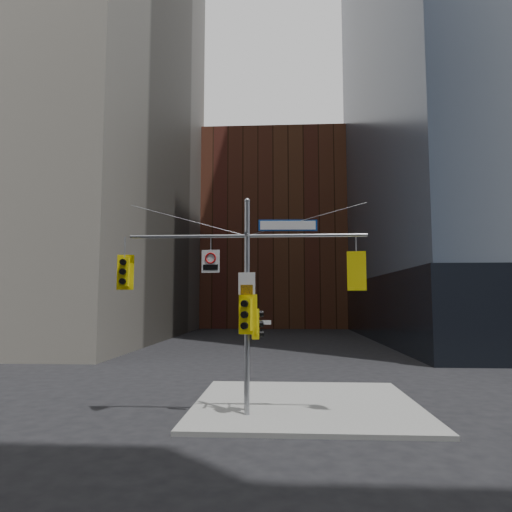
# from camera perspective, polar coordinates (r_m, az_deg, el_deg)

# --- Properties ---
(ground) EXTENTS (160.00, 160.00, 0.00)m
(ground) POSITION_cam_1_polar(r_m,az_deg,el_deg) (13.76, -1.86, -21.79)
(ground) COLOR black
(ground) RESTS_ON ground
(sidewalk_corner) EXTENTS (8.00, 8.00, 0.15)m
(sidewalk_corner) POSITION_cam_1_polar(r_m,az_deg,el_deg) (17.59, 6.22, -17.89)
(sidewalk_corner) COLOR gray
(sidewalk_corner) RESTS_ON ground
(brick_midrise) EXTENTS (26.00, 20.00, 28.00)m
(brick_midrise) POSITION_cam_1_polar(r_m,az_deg,el_deg) (71.88, 2.32, 2.63)
(brick_midrise) COLOR brown
(brick_midrise) RESTS_ON ground
(signal_assembly) EXTENTS (8.00, 0.80, 7.30)m
(signal_assembly) POSITION_cam_1_polar(r_m,az_deg,el_deg) (15.20, -1.13, -3.40)
(signal_assembly) COLOR gray
(signal_assembly) RESTS_ON ground
(traffic_light_west_arm) EXTENTS (0.57, 0.48, 1.20)m
(traffic_light_west_arm) POSITION_cam_1_polar(r_m,az_deg,el_deg) (16.11, -16.15, -1.93)
(traffic_light_west_arm) COLOR yellow
(traffic_light_west_arm) RESTS_ON ground
(traffic_light_east_arm) EXTENTS (0.61, 0.53, 1.28)m
(traffic_light_east_arm) POSITION_cam_1_polar(r_m,az_deg,el_deg) (15.37, 12.47, -1.86)
(traffic_light_east_arm) COLOR yellow
(traffic_light_east_arm) RESTS_ON ground
(traffic_light_pole_side) EXTENTS (0.41, 0.35, 0.99)m
(traffic_light_pole_side) POSITION_cam_1_polar(r_m,az_deg,el_deg) (15.20, 0.08, -8.48)
(traffic_light_pole_side) COLOR yellow
(traffic_light_pole_side) RESTS_ON ground
(traffic_light_pole_front) EXTENTS (0.62, 0.56, 1.31)m
(traffic_light_pole_front) POSITION_cam_1_polar(r_m,az_deg,el_deg) (14.93, -1.21, -7.32)
(traffic_light_pole_front) COLOR yellow
(traffic_light_pole_front) RESTS_ON ground
(street_sign_blade) EXTENTS (1.97, 0.14, 0.38)m
(street_sign_blade) POSITION_cam_1_polar(r_m,az_deg,el_deg) (15.35, 4.00, 3.85)
(street_sign_blade) COLOR navy
(street_sign_blade) RESTS_ON ground
(regulatory_sign_arm) EXTENTS (0.61, 0.11, 0.77)m
(regulatory_sign_arm) POSITION_cam_1_polar(r_m,az_deg,el_deg) (15.37, -5.70, -0.56)
(regulatory_sign_arm) COLOR silver
(regulatory_sign_arm) RESTS_ON ground
(regulatory_sign_pole) EXTENTS (0.56, 0.10, 0.74)m
(regulatory_sign_pole) POSITION_cam_1_polar(r_m,az_deg,el_deg) (15.09, -1.17, -3.54)
(regulatory_sign_pole) COLOR silver
(regulatory_sign_pole) RESTS_ON ground
(street_blade_ew) EXTENTS (0.70, 0.09, 0.14)m
(street_blade_ew) POSITION_cam_1_polar(r_m,az_deg,el_deg) (15.19, 0.57, -8.29)
(street_blade_ew) COLOR silver
(street_blade_ew) RESTS_ON ground
(street_blade_ns) EXTENTS (0.12, 0.81, 0.16)m
(street_blade_ns) POSITION_cam_1_polar(r_m,az_deg,el_deg) (15.68, -1.01, -9.43)
(street_blade_ns) COLOR #145926
(street_blade_ns) RESTS_ON ground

